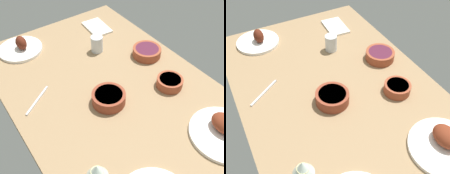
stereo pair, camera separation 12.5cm
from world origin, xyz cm
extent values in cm
cube|color=#937551|center=(0.00, 0.00, 2.00)|extent=(140.00, 90.00, 4.00)
cylinder|color=white|center=(-47.26, -21.62, 4.80)|extent=(27.94, 27.94, 1.60)
ellipsoid|color=maroon|center=(-45.52, -22.93, 8.78)|extent=(11.71, 8.66, 6.90)
cylinder|color=white|center=(54.86, 23.16, 4.80)|extent=(23.74, 23.74, 1.60)
ellipsoid|color=#511E11|center=(53.93, 22.16, 9.15)|extent=(7.73, 5.50, 7.71)
cylinder|color=brown|center=(10.66, -30.65, 6.40)|extent=(15.15, 15.15, 4.79)
cylinder|color=#4C192D|center=(10.66, -30.65, 8.29)|extent=(12.42, 12.42, 1.00)
cylinder|color=brown|center=(-5.43, 5.70, 6.71)|extent=(15.17, 15.17, 5.42)
cylinder|color=#DBCC7A|center=(-5.43, 5.70, 8.92)|extent=(12.44, 12.44, 1.00)
cylinder|color=brown|center=(-13.61, -23.95, 6.31)|extent=(12.39, 12.39, 4.62)
cylinder|color=white|center=(-13.61, -23.95, 8.12)|extent=(10.16, 10.16, 1.00)
cone|color=silver|center=(-35.66, 31.40, 14.75)|extent=(7.60, 7.60, 6.50)
cylinder|color=beige|center=(-35.66, 31.40, 13.30)|extent=(4.18, 4.18, 2.80)
cylinder|color=silver|center=(29.91, -11.30, 8.50)|extent=(6.51, 6.51, 9.01)
cube|color=white|center=(49.12, -23.70, 4.60)|extent=(19.15, 12.95, 1.20)
cube|color=silver|center=(14.12, 31.64, 4.40)|extent=(11.48, 15.55, 0.80)
camera|label=1|loc=(-72.41, 51.81, 93.95)|focal=42.87mm
camera|label=2|loc=(-78.95, 41.15, 93.95)|focal=42.87mm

